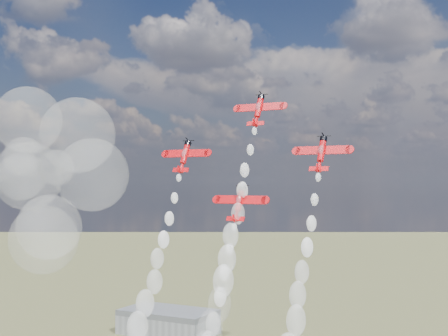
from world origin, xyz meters
TOP-DOWN VIEW (x-y plane):
  - hangar at (-120.00, 180.00)m, footprint 50.00×28.00m
  - plane_lead at (8.47, 15.64)m, footprint 11.05×5.49m
  - plane_left at (-7.28, 10.85)m, footprint 11.05×5.49m
  - plane_right at (24.22, 10.85)m, footprint 11.05×5.49m
  - plane_slot at (8.47, 6.05)m, footprint 11.05×5.49m
  - smoke_trail_lead at (8.34, -4.29)m, footprint 5.56×25.10m
  - drifted_smoke_cloud at (-68.47, 28.91)m, footprint 64.58×31.67m

SIDE VIEW (x-z plane):
  - hangar at x=-120.00m, z-range 0.00..13.00m
  - smoke_trail_lead at x=8.34m, z-range 32.20..81.90m
  - plane_slot at x=8.47m, z-range 75.07..82.42m
  - drifted_smoke_cloud at x=-68.47m, z-range 58.59..113.77m
  - plane_left at x=-7.28m, z-range 85.00..92.35m
  - plane_right at x=24.22m, z-range 85.00..92.35m
  - plane_lead at x=8.47m, z-range 94.93..102.28m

